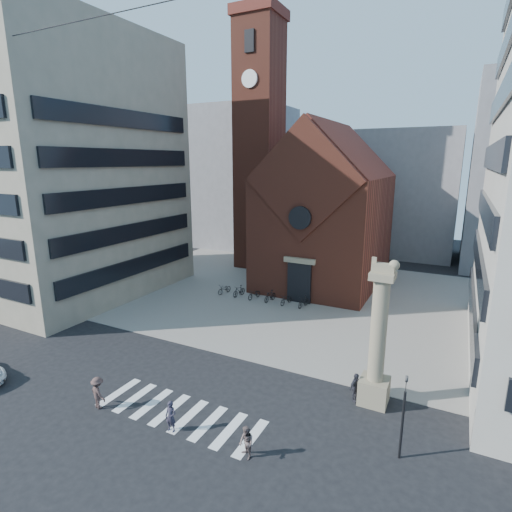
# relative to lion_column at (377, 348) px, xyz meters

# --- Properties ---
(ground) EXTENTS (120.00, 120.00, 0.00)m
(ground) POSITION_rel_lion_column_xyz_m (-10.01, -3.00, -3.46)
(ground) COLOR black
(ground) RESTS_ON ground
(piazza) EXTENTS (46.00, 30.00, 0.05)m
(piazza) POSITION_rel_lion_column_xyz_m (-10.01, 16.00, -3.43)
(piazza) COLOR gray
(piazza) RESTS_ON ground
(zebra_crossing) EXTENTS (10.20, 3.20, 0.01)m
(zebra_crossing) POSITION_rel_lion_column_xyz_m (-9.46, -6.00, -3.45)
(zebra_crossing) COLOR white
(zebra_crossing) RESTS_ON ground
(church) EXTENTS (12.00, 16.65, 18.00)m
(church) POSITION_rel_lion_column_xyz_m (-10.01, 22.04, 4.53)
(church) COLOR brown
(church) RESTS_ON ground
(campanile) EXTENTS (5.50, 5.50, 31.20)m
(campanile) POSITION_rel_lion_column_xyz_m (-20.01, 25.00, 12.28)
(campanile) COLOR brown
(campanile) RESTS_ON ground
(building_left) EXTENTS (18.00, 20.00, 26.00)m
(building_left) POSITION_rel_lion_column_xyz_m (-34.01, 7.00, 9.54)
(building_left) COLOR tan
(building_left) RESTS_ON ground
(bg_block_left) EXTENTS (16.00, 14.00, 22.00)m
(bg_block_left) POSITION_rel_lion_column_xyz_m (-30.01, 37.00, 7.54)
(bg_block_left) COLOR gray
(bg_block_left) RESTS_ON ground
(bg_block_mid) EXTENTS (14.00, 12.00, 18.00)m
(bg_block_mid) POSITION_rel_lion_column_xyz_m (-4.01, 42.00, 5.54)
(bg_block_mid) COLOR gray
(bg_block_mid) RESTS_ON ground
(lion_column) EXTENTS (1.63, 1.60, 8.68)m
(lion_column) POSITION_rel_lion_column_xyz_m (0.00, 0.00, 0.00)
(lion_column) COLOR gray
(lion_column) RESTS_ON ground
(traffic_light) EXTENTS (0.13, 0.16, 4.30)m
(traffic_light) POSITION_rel_lion_column_xyz_m (1.99, -4.00, -1.17)
(traffic_light) COLOR black
(traffic_light) RESTS_ON ground
(pedestrian_0) EXTENTS (0.65, 0.46, 1.69)m
(pedestrian_0) POSITION_rel_lion_column_xyz_m (-8.88, -7.39, -2.61)
(pedestrian_0) COLOR #2C2838
(pedestrian_0) RESTS_ON ground
(pedestrian_1) EXTENTS (0.99, 0.94, 1.62)m
(pedestrian_1) POSITION_rel_lion_column_xyz_m (-4.48, -7.29, -2.65)
(pedestrian_1) COLOR #645250
(pedestrian_1) RESTS_ON ground
(pedestrian_2) EXTENTS (0.81, 1.11, 1.76)m
(pedestrian_2) POSITION_rel_lion_column_xyz_m (-1.01, -0.35, -2.58)
(pedestrian_2) COLOR #2B2A33
(pedestrian_2) RESTS_ON ground
(pedestrian_3) EXTENTS (1.35, 0.98, 1.89)m
(pedestrian_3) POSITION_rel_lion_column_xyz_m (-13.84, -7.66, -2.51)
(pedestrian_3) COLOR #4A3531
(pedestrian_3) RESTS_ON ground
(scooter_0) EXTENTS (1.03, 2.01, 1.01)m
(scooter_0) POSITION_rel_lion_column_xyz_m (-17.93, 12.69, -2.90)
(scooter_0) COLOR black
(scooter_0) RESTS_ON piazza
(scooter_1) EXTENTS (0.88, 1.93, 1.12)m
(scooter_1) POSITION_rel_lion_column_xyz_m (-16.16, 12.69, -2.85)
(scooter_1) COLOR black
(scooter_1) RESTS_ON piazza
(scooter_2) EXTENTS (1.03, 2.01, 1.01)m
(scooter_2) POSITION_rel_lion_column_xyz_m (-14.39, 12.69, -2.90)
(scooter_2) COLOR black
(scooter_2) RESTS_ON piazza
(scooter_3) EXTENTS (0.88, 1.93, 1.12)m
(scooter_3) POSITION_rel_lion_column_xyz_m (-12.62, 12.69, -2.85)
(scooter_3) COLOR black
(scooter_3) RESTS_ON piazza
(scooter_4) EXTENTS (1.03, 2.01, 1.01)m
(scooter_4) POSITION_rel_lion_column_xyz_m (-10.84, 12.69, -2.90)
(scooter_4) COLOR black
(scooter_4) RESTS_ON piazza
(scooter_5) EXTENTS (0.88, 1.93, 1.12)m
(scooter_5) POSITION_rel_lion_column_xyz_m (-9.07, 12.69, -2.85)
(scooter_5) COLOR black
(scooter_5) RESTS_ON piazza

